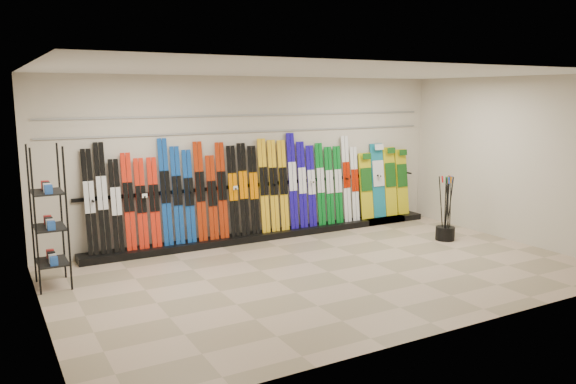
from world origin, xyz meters
TOP-DOWN VIEW (x-y plane):
  - floor at (0.00, 0.00)m, footprint 8.00×8.00m
  - back_wall at (0.00, 2.50)m, footprint 8.00×0.00m
  - left_wall at (-4.00, 0.00)m, footprint 0.00×5.00m
  - right_wall at (4.00, 0.00)m, footprint 0.00×5.00m
  - ceiling at (0.00, 0.00)m, footprint 8.00×8.00m
  - ski_rack_base at (0.22, 2.28)m, footprint 8.00×0.40m
  - skis at (-0.46, 2.33)m, footprint 5.36×0.23m
  - snowboards at (2.92, 2.35)m, footprint 1.26×0.24m
  - accessory_rack at (-3.75, 1.37)m, footprint 0.40×0.60m
  - pole_bin at (2.94, 0.54)m, footprint 0.35×0.35m
  - ski_poles at (2.93, 0.52)m, footprint 0.24×0.27m
  - slatwall_rail_0 at (0.00, 2.48)m, footprint 7.60×0.02m
  - slatwall_rail_1 at (0.00, 2.48)m, footprint 7.60×0.02m

SIDE VIEW (x-z plane):
  - floor at x=0.00m, z-range 0.00..0.00m
  - ski_rack_base at x=0.22m, z-range 0.00..0.12m
  - pole_bin at x=2.94m, z-range 0.00..0.25m
  - ski_poles at x=2.93m, z-range 0.02..1.20m
  - snowboards at x=2.92m, z-range 0.07..1.61m
  - skis at x=-0.46m, z-range 0.03..1.86m
  - accessory_rack at x=-3.75m, z-range 0.00..2.00m
  - back_wall at x=0.00m, z-range -2.50..5.50m
  - left_wall at x=-4.00m, z-range -1.00..4.00m
  - right_wall at x=4.00m, z-range -1.00..4.00m
  - slatwall_rail_0 at x=0.00m, z-range 1.98..2.02m
  - slatwall_rail_1 at x=0.00m, z-range 2.28..2.31m
  - ceiling at x=0.00m, z-range 3.00..3.00m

